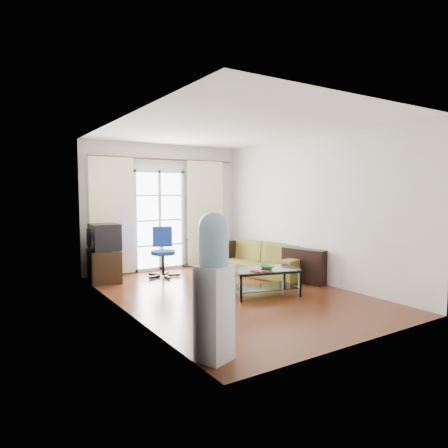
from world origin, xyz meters
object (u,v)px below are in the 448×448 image
Objects in this scene: tv_stand at (104,266)px; water_cooler at (214,283)px; sofa at (257,259)px; coffee_table at (264,278)px; crt_tv at (104,237)px; task_chair at (163,262)px.

water_cooler reaches higher than tv_stand.
sofa is 3.02m from tv_stand.
coffee_table is at bearing 21.49° from water_cooler.
water_cooler is at bearing -57.11° from sofa.
task_chair is at bearing -10.03° from crt_tv.
crt_tv reaches higher than coffee_table.
sofa reaches higher than tv_stand.
task_chair is at bearing -129.56° from sofa.
task_chair reaches higher than coffee_table.
crt_tv reaches higher than task_chair.
crt_tv is 0.57× the size of task_chair.
tv_stand is 0.82× the size of task_chair.
task_chair is (-0.80, 2.21, 0.01)m from coffee_table.
coffee_table is 1.21× the size of task_chair.
sofa is at bearing -19.28° from crt_tv.
water_cooler is (-0.10, -4.17, 0.48)m from tv_stand.
sofa is 4.29m from water_cooler.
sofa reaches higher than coffee_table.
water_cooler is (-1.20, -3.94, 0.49)m from task_chair.
tv_stand is at bearing 87.51° from crt_tv.
sofa is 4.18× the size of crt_tv.
coffee_table is 1.48× the size of tv_stand.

